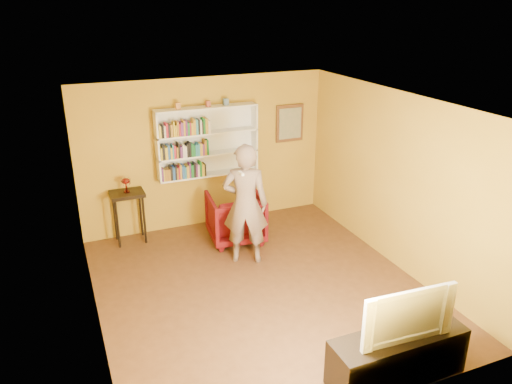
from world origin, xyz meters
TOP-DOWN VIEW (x-y plane):
  - room_shell at (0.00, 0.00)m, footprint 5.30×5.80m
  - bookshelf at (0.00, 2.41)m, footprint 1.80×0.29m
  - books_row_lower at (-0.46, 2.30)m, footprint 0.78×0.19m
  - books_row_middle at (-0.45, 2.30)m, footprint 0.84×0.19m
  - books_row_upper at (-0.40, 2.30)m, footprint 0.89×0.19m
  - ornament_left at (-0.49, 2.35)m, footprint 0.08×0.08m
  - ornament_centre at (0.03, 2.35)m, footprint 0.07×0.07m
  - ornament_right at (0.35, 2.35)m, footprint 0.09×0.09m
  - framed_painting at (1.65, 2.46)m, footprint 0.55×0.05m
  - console_table at (-1.47, 2.25)m, footprint 0.56×0.42m
  - ruby_lustre at (-1.47, 2.25)m, footprint 0.16×0.16m
  - armchair at (0.23, 1.61)m, footprint 0.99×1.02m
  - person at (0.12, 0.87)m, footprint 0.84×0.72m
  - game_remote at (-0.06, 0.55)m, footprint 0.04×0.15m
  - tv_cabinet at (0.68, -2.25)m, footprint 1.56×0.47m
  - television at (0.68, -2.25)m, footprint 1.09×0.20m

SIDE VIEW (x-z plane):
  - tv_cabinet at x=0.68m, z-range 0.00..0.56m
  - armchair at x=0.23m, z-range 0.00..0.84m
  - console_table at x=-1.47m, z-range 0.30..1.21m
  - television at x=0.68m, z-range 0.56..1.18m
  - person at x=0.12m, z-range 0.00..1.94m
  - room_shell at x=0.00m, z-range -0.42..2.46m
  - ruby_lustre at x=-1.47m, z-range 0.96..1.21m
  - books_row_lower at x=-0.46m, z-range 1.00..1.26m
  - books_row_middle at x=-0.45m, z-range 1.37..1.64m
  - bookshelf at x=0.00m, z-range 0.98..2.21m
  - game_remote at x=-0.06m, z-range 1.59..1.62m
  - framed_painting at x=1.65m, z-range 1.40..2.10m
  - books_row_upper at x=-0.40m, z-range 1.76..2.02m
  - ornament_centre at x=0.03m, z-range 2.21..2.31m
  - ornament_left at x=-0.49m, z-range 2.21..2.32m
  - ornament_right at x=0.35m, z-range 2.21..2.33m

